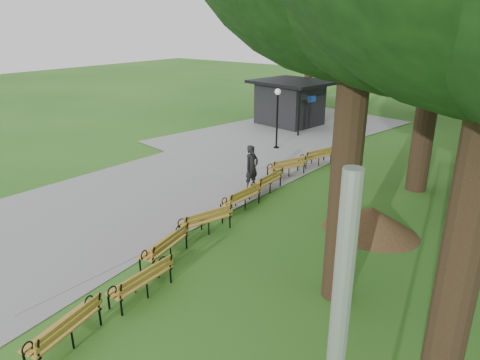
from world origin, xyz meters
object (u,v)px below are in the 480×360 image
Objects in this scene: bench_0 at (63,328)px; bench_7 at (315,156)px; kiosk at (290,103)px; bench_3 at (205,220)px; bench_2 at (164,246)px; lamp_post at (277,106)px; bench_5 at (265,182)px; dirt_mound at (371,220)px; bench_6 at (286,166)px; bench_4 at (240,197)px; person at (252,167)px; bench_1 at (140,280)px.

bench_0 is 14.14m from bench_7.
kiosk reaches higher than bench_3.
bench_2 is 2.00m from bench_3.
bench_7 is at bearing -23.25° from lamp_post.
lamp_post is 1.67× the size of bench_2.
bench_2 and bench_5 have the same top height.
dirt_mound is at bearing 143.84° from bench_3.
bench_2 reaches higher than dirt_mound.
kiosk is at bearing -171.42° from bench_2.
bench_7 reaches higher than dirt_mound.
bench_6 is (2.70, -3.39, -1.84)m from lamp_post.
bench_5 is at bearing -171.91° from bench_4.
bench_3 is 4.11m from bench_5.
person is 2.11m from bench_4.
bench_1 is (4.57, -13.17, -1.84)m from lamp_post.
kiosk is 19.85m from bench_1.
bench_0 is at bearing -108.75° from dirt_mound.
bench_2 is 1.00× the size of bench_5.
bench_4 is at bearing -170.09° from bench_1.
bench_2 and bench_4 have the same top height.
person is at bearing -90.00° from bench_5.
bench_0 is at bearing -158.69° from person.
kiosk is at bearing -173.37° from bench_0.
kiosk is 2.42× the size of bench_2.
lamp_post is 1.67× the size of bench_1.
kiosk is (-4.91, 10.92, 0.53)m from person.
lamp_post is at bearing 140.49° from dirt_mound.
lamp_post reaches higher than kiosk.
bench_3 is (3.52, -9.62, -1.84)m from lamp_post.
person is 2.24m from bench_6.
kiosk is at bearing -156.06° from bench_5.
bench_4 is at bearing -66.20° from lamp_post.
bench_1 is at bearing -114.92° from dirt_mound.
dirt_mound is at bearing 131.09° from bench_2.
lamp_post reaches higher than bench_7.
bench_5 is 2.17m from bench_6.
person is 0.95× the size of bench_0.
bench_3 is 2.19m from bench_4.
bench_1 is (7.06, -18.52, -1.00)m from kiosk.
bench_2 is at bearing 29.34° from bench_6.
bench_3 is at bearing -156.62° from person.
bench_6 is at bearing 0.84° from person.
lamp_post is at bearing -154.45° from bench_4.
bench_4 is at bearing -166.55° from dirt_mound.
bench_0 and bench_4 have the same top height.
person is at bearing -66.51° from lamp_post.
dirt_mound is 1.38× the size of bench_4.
bench_7 is at bearing -175.29° from bench_1.
bench_2 is 6.12m from bench_5.
lamp_post is 1.67× the size of bench_3.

